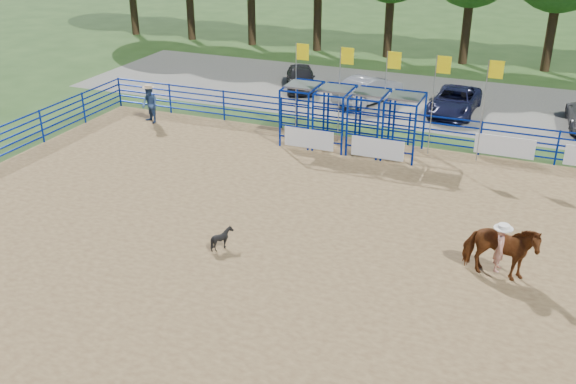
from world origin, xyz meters
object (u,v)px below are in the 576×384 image
Objects in this scene: horse_and_rider at (500,248)px; car_a at (301,78)px; spectator_cowboy at (150,104)px; car_b at (368,89)px; car_c at (455,101)px; calf at (222,238)px.

horse_and_rider is 0.61× the size of car_a.
horse_and_rider reaches higher than spectator_cowboy.
car_b is 0.94× the size of car_c.
car_c is (13.20, 6.96, -0.29)m from spectator_cowboy.
car_a is 0.92× the size of car_b.
car_a is (-4.19, 17.51, 0.29)m from calf.
car_b is at bearing 39.24° from spectator_cowboy.
calf is 16.55m from car_b.
car_c is at bearing -158.50° from car_b.
horse_and_rider is at bearing -25.20° from spectator_cowboy.
spectator_cowboy reaches higher than car_a.
car_c is (8.66, -1.13, -0.03)m from car_a.
calf is 0.16× the size of car_c.
spectator_cowboy is 14.93m from car_c.
calf is 18.01m from car_a.
spectator_cowboy is at bearing 154.80° from horse_and_rider.
horse_and_rider reaches higher than calf.
horse_and_rider is at bearing -75.47° from car_a.
spectator_cowboy reaches higher than car_c.
horse_and_rider is at bearing 141.76° from car_b.
car_b is (-8.04, 15.02, -0.25)m from horse_and_rider.
horse_and_rider reaches higher than car_b.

